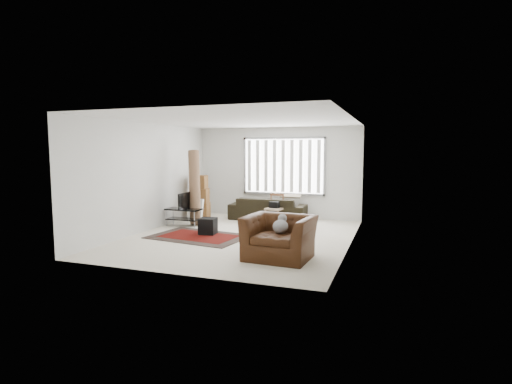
{
  "coord_description": "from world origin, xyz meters",
  "views": [
    {
      "loc": [
        3.38,
        -8.54,
        2.02
      ],
      "look_at": [
        0.31,
        0.18,
        1.05
      ],
      "focal_mm": 28.0,
      "sensor_mm": 36.0,
      "label": 1
    }
  ],
  "objects_px": {
    "moving_boxes": "(200,199)",
    "side_chair": "(275,207)",
    "armchair": "(279,234)",
    "sofa": "(268,205)",
    "tv_stand": "(183,213)"
  },
  "relations": [
    {
      "from": "sofa",
      "to": "armchair",
      "type": "distance_m",
      "value": 4.2
    },
    {
      "from": "side_chair",
      "to": "armchair",
      "type": "xyz_separation_m",
      "value": [
        1.13,
        -3.44,
        0.01
      ]
    },
    {
      "from": "moving_boxes",
      "to": "side_chair",
      "type": "relative_size",
      "value": 1.58
    },
    {
      "from": "moving_boxes",
      "to": "sofa",
      "type": "relative_size",
      "value": 0.58
    },
    {
      "from": "moving_boxes",
      "to": "side_chair",
      "type": "distance_m",
      "value": 2.28
    },
    {
      "from": "armchair",
      "to": "tv_stand",
      "type": "bearing_deg",
      "value": 149.59
    },
    {
      "from": "tv_stand",
      "to": "moving_boxes",
      "type": "xyz_separation_m",
      "value": [
        -0.09,
        1.14,
        0.26
      ]
    },
    {
      "from": "tv_stand",
      "to": "armchair",
      "type": "height_order",
      "value": "armchair"
    },
    {
      "from": "moving_boxes",
      "to": "armchair",
      "type": "xyz_separation_m",
      "value": [
        3.4,
        -3.37,
        -0.14
      ]
    },
    {
      "from": "side_chair",
      "to": "tv_stand",
      "type": "bearing_deg",
      "value": -144.47
    },
    {
      "from": "sofa",
      "to": "side_chair",
      "type": "relative_size",
      "value": 2.72
    },
    {
      "from": "sofa",
      "to": "tv_stand",
      "type": "bearing_deg",
      "value": 40.22
    },
    {
      "from": "side_chair",
      "to": "armchair",
      "type": "distance_m",
      "value": 3.62
    },
    {
      "from": "tv_stand",
      "to": "moving_boxes",
      "type": "relative_size",
      "value": 0.73
    },
    {
      "from": "moving_boxes",
      "to": "armchair",
      "type": "distance_m",
      "value": 4.79
    }
  ]
}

